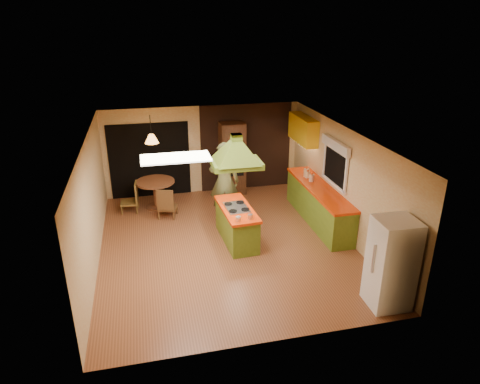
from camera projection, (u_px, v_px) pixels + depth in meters
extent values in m
plane|color=brown|center=(226.00, 243.00, 9.66)|extent=(6.50, 6.50, 0.00)
plane|color=beige|center=(203.00, 150.00, 12.11)|extent=(5.50, 0.00, 5.50)
plane|color=beige|center=(268.00, 275.00, 6.26)|extent=(5.50, 0.00, 5.50)
plane|color=beige|center=(92.00, 204.00, 8.61)|extent=(0.00, 6.50, 6.50)
plane|color=beige|center=(343.00, 182.00, 9.76)|extent=(0.00, 6.50, 6.50)
plane|color=silver|center=(225.00, 136.00, 8.71)|extent=(6.50, 6.50, 0.00)
cube|color=#381E14|center=(246.00, 147.00, 12.35)|extent=(2.64, 0.03, 2.50)
cube|color=black|center=(150.00, 160.00, 11.86)|extent=(2.20, 0.03, 2.10)
cube|color=olive|center=(318.00, 206.00, 10.55)|extent=(0.58, 3.00, 0.86)
cube|color=#E53807|center=(320.00, 188.00, 10.37)|extent=(0.62, 3.05, 0.06)
cube|color=yellow|center=(303.00, 129.00, 11.43)|extent=(0.34, 1.40, 0.70)
cube|color=black|center=(336.00, 164.00, 10.00)|extent=(0.03, 1.16, 0.96)
cube|color=white|center=(336.00, 145.00, 9.81)|extent=(0.10, 1.35, 0.22)
cube|color=white|center=(176.00, 158.00, 7.40)|extent=(1.20, 0.60, 0.03)
cube|color=#5F781E|center=(237.00, 225.00, 9.65)|extent=(0.69, 1.59, 0.76)
cube|color=#E93607|center=(237.00, 209.00, 9.50)|extent=(0.75, 1.67, 0.06)
cube|color=silver|center=(237.00, 207.00, 9.48)|extent=(0.51, 0.71, 0.02)
cube|color=#576B1A|center=(236.00, 164.00, 9.09)|extent=(1.06, 0.77, 0.13)
pyramid|color=#576B1A|center=(236.00, 141.00, 8.90)|extent=(1.06, 0.77, 0.45)
cube|color=#576B1A|center=(236.00, 137.00, 8.87)|extent=(0.22, 0.22, 0.14)
imported|color=#4A4C28|center=(224.00, 182.00, 10.45)|extent=(0.83, 0.65, 2.01)
cube|color=white|center=(391.00, 264.00, 7.33)|extent=(0.70, 0.67, 1.66)
cube|color=#4E2C19|center=(232.00, 158.00, 12.09)|extent=(0.70, 0.60, 2.06)
cube|color=black|center=(234.00, 151.00, 11.70)|extent=(0.53, 0.03, 0.45)
cube|color=black|center=(234.00, 169.00, 11.89)|extent=(0.53, 0.03, 0.45)
cylinder|color=brown|center=(155.00, 182.00, 11.21)|extent=(1.01, 1.01, 0.05)
cylinder|color=brown|center=(156.00, 194.00, 11.35)|extent=(0.14, 0.14, 0.71)
cylinder|color=brown|center=(157.00, 206.00, 11.48)|extent=(0.57, 0.57, 0.05)
cone|color=#FF9E3F|center=(152.00, 139.00, 10.77)|extent=(0.38, 0.38, 0.23)
cylinder|color=beige|center=(307.00, 173.00, 11.00)|extent=(0.15, 0.15, 0.21)
cylinder|color=beige|center=(312.00, 178.00, 10.69)|extent=(0.15, 0.15, 0.18)
cylinder|color=beige|center=(308.00, 175.00, 10.94)|extent=(0.16, 0.16, 0.16)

